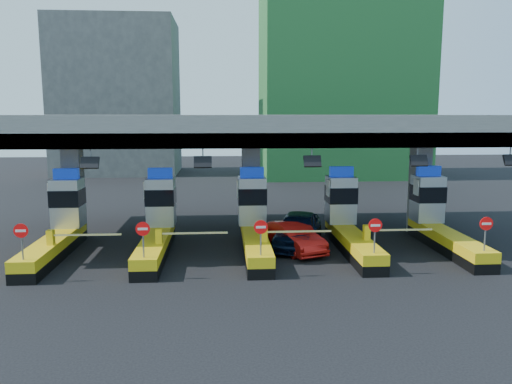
{
  "coord_description": "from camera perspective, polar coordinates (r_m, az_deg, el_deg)",
  "views": [
    {
      "loc": [
        -1.62,
        -25.43,
        7.02
      ],
      "look_at": [
        0.1,
        0.0,
        3.05
      ],
      "focal_mm": 35.0,
      "sensor_mm": 36.0,
      "label": 1
    }
  ],
  "objects": [
    {
      "name": "red_car",
      "position": [
        26.0,
        4.34,
        -5.13
      ],
      "size": [
        3.05,
        4.81,
        1.5
      ],
      "primitive_type": "imported",
      "rotation": [
        0.0,
        0.0,
        0.35
      ],
      "color": "#B6130E",
      "rests_on": "ground"
    },
    {
      "name": "van",
      "position": [
        26.85,
        4.81,
        -4.3
      ],
      "size": [
        3.69,
        5.85,
        1.86
      ],
      "primitive_type": "imported",
      "rotation": [
        0.0,
        0.0,
        -0.3
      ],
      "color": "black",
      "rests_on": "ground"
    },
    {
      "name": "toll_lane_right",
      "position": [
        27.13,
        10.35,
        -3.26
      ],
      "size": [
        4.43,
        8.0,
        4.16
      ],
      "color": "black",
      "rests_on": "ground"
    },
    {
      "name": "ground",
      "position": [
        26.43,
        -0.23,
        -6.56
      ],
      "size": [
        120.0,
        120.0,
        0.0
      ],
      "primitive_type": "plane",
      "color": "black",
      "rests_on": "ground"
    },
    {
      "name": "toll_lane_far_right",
      "position": [
        28.77,
        20.06,
        -2.97
      ],
      "size": [
        4.43,
        8.0,
        4.16
      ],
      "color": "black",
      "rests_on": "ground"
    },
    {
      "name": "toll_lane_left",
      "position": [
        26.53,
        -11.13,
        -3.56
      ],
      "size": [
        4.43,
        8.0,
        4.16
      ],
      "color": "black",
      "rests_on": "ground"
    },
    {
      "name": "bg_building_scaffold",
      "position": [
        59.43,
        9.75,
        15.47
      ],
      "size": [
        18.0,
        12.0,
        28.0
      ],
      "primitive_type": "cube",
      "color": "#1E5926",
      "rests_on": "ground"
    },
    {
      "name": "bg_building_concrete",
      "position": [
        62.69,
        -15.52,
        10.34
      ],
      "size": [
        14.0,
        10.0,
        18.0
      ],
      "primitive_type": "cube",
      "color": "#4C4C49",
      "rests_on": "ground"
    },
    {
      "name": "toll_lane_center",
      "position": [
        26.36,
        -0.26,
        -3.47
      ],
      "size": [
        4.43,
        8.0,
        4.16
      ],
      "color": "black",
      "rests_on": "ground"
    },
    {
      "name": "toll_canopy",
      "position": [
        28.36,
        -0.61,
        7.05
      ],
      "size": [
        28.0,
        12.09,
        7.0
      ],
      "color": "slate",
      "rests_on": "ground"
    },
    {
      "name": "toll_lane_far_left",
      "position": [
        27.62,
        -21.49,
        -3.52
      ],
      "size": [
        4.43,
        8.0,
        4.16
      ],
      "color": "black",
      "rests_on": "ground"
    }
  ]
}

